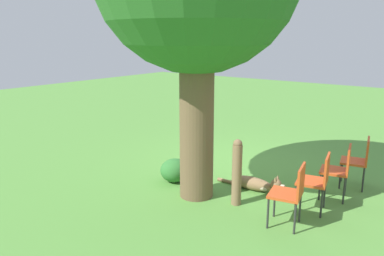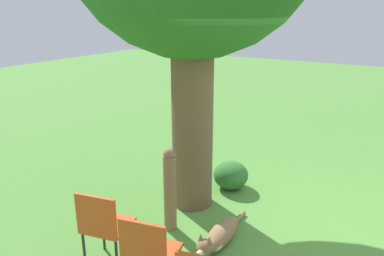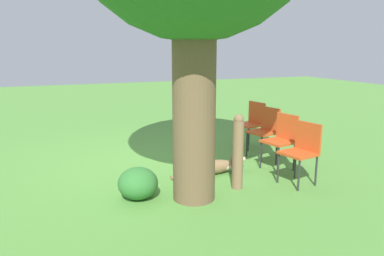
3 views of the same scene
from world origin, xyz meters
name	(u,v)px [view 3 (image 3 of 3)]	position (x,y,z in m)	size (l,w,h in m)	color
ground_plane	(153,170)	(0.00, 0.00, 0.00)	(30.00, 30.00, 0.00)	#56933D
dog	(216,166)	(-0.87, 0.53, 0.12)	(1.26, 0.27, 0.34)	olive
fence_post	(238,151)	(-0.87, 1.20, 0.53)	(0.15, 0.15, 1.05)	#846647
red_chair_0	(252,121)	(-2.19, -0.64, 0.52)	(0.50, 0.52, 0.89)	#D14C1E
red_chair_1	(266,128)	(-2.07, 0.02, 0.52)	(0.50, 0.52, 0.89)	#D14C1E
red_chair_2	(282,137)	(-1.94, 0.69, 0.52)	(0.50, 0.52, 0.89)	#D14C1E
red_chair_3	(302,148)	(-1.82, 1.36, 0.52)	(0.50, 0.52, 0.89)	#D14C1E
low_shrub	(138,183)	(0.50, 1.04, 0.21)	(0.52, 0.52, 0.42)	#337533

